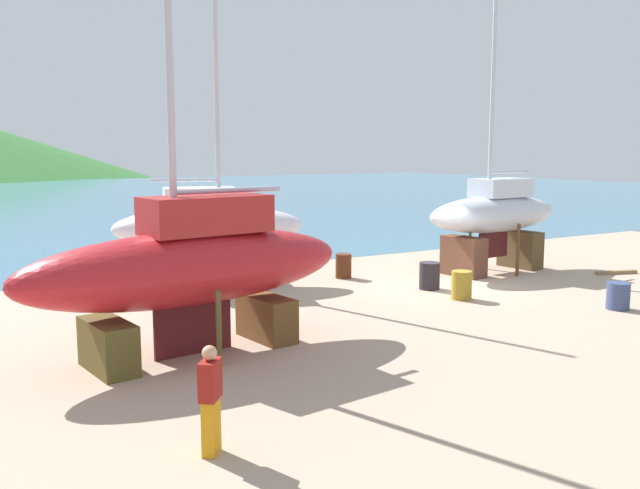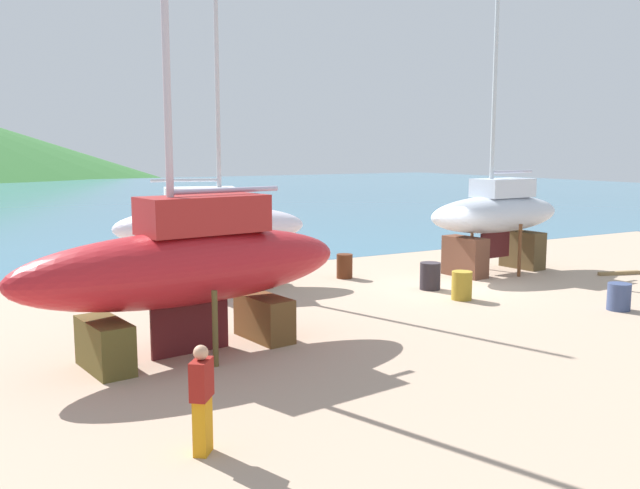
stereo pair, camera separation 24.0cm
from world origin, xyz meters
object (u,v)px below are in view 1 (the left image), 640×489
sailboat_large_starboard (494,216)px  barrel_tipped_left (429,276)px  worker (211,398)px  barrel_ochre (343,266)px  sailboat_mid_port (193,266)px  sailboat_small_center (209,229)px  barrel_rust_far (618,296)px  barrel_tar_black (462,285)px

sailboat_large_starboard → barrel_tipped_left: 4.54m
worker → barrel_ochre: size_ratio=1.96×
sailboat_mid_port → sailboat_large_starboard: (12.93, 4.12, 0.08)m
sailboat_large_starboard → sailboat_small_center: bearing=-18.8°
sailboat_mid_port → sailboat_small_center: bearing=-121.2°
sailboat_small_center → barrel_tipped_left: sailboat_small_center is taller
sailboat_small_center → barrel_tipped_left: size_ratio=12.28×
barrel_rust_far → barrel_tar_black: size_ratio=0.89×
sailboat_large_starboard → barrel_tipped_left: bearing=13.6°
barrel_ochre → barrel_rust_far: size_ratio=1.11×
sailboat_large_starboard → barrel_tar_black: bearing=30.9°
worker → barrel_tar_black: (10.29, 6.04, -0.43)m
sailboat_large_starboard → sailboat_small_center: sailboat_large_starboard is taller
worker → barrel_tar_black: bearing=69.4°
sailboat_mid_port → barrel_rust_far: (11.62, -2.02, -1.56)m
sailboat_large_starboard → barrel_ochre: (-5.39, 1.67, -1.60)m
sailboat_small_center → sailboat_large_starboard: bearing=-0.0°
sailboat_mid_port → barrel_tar_black: size_ratio=14.88×
sailboat_mid_port → worker: bearing=65.2°
sailboat_mid_port → barrel_ochre: size_ratio=15.10×
sailboat_large_starboard → barrel_tar_black: size_ratio=13.07×
sailboat_mid_port → barrel_ochre: (7.53, 5.80, -1.52)m
sailboat_mid_port → barrel_tipped_left: sailboat_mid_port is taller
sailboat_mid_port → sailboat_small_center: 7.33m
barrel_ochre → barrel_tipped_left: barrel_tipped_left is taller
sailboat_small_center → barrel_ochre: sailboat_small_center is taller
barrel_tar_black → barrel_tipped_left: 1.65m
barrel_ochre → barrel_tar_black: (1.21, -4.62, 0.01)m
sailboat_large_starboard → sailboat_mid_port: bearing=13.4°
sailboat_large_starboard → barrel_ochre: bearing=-21.5°
sailboat_small_center → barrel_rust_far: 12.36m
sailboat_mid_port → barrel_tipped_left: (8.88, 2.81, -1.51)m
barrel_ochre → sailboat_small_center: bearing=168.8°
sailboat_large_starboard → barrel_tar_black: 5.36m
worker → sailboat_mid_port: bearing=111.4°
barrel_rust_far → barrel_tar_black: bearing=132.0°
barrel_tar_black → barrel_tipped_left: barrel_tipped_left is taller
sailboat_mid_port → worker: sailboat_mid_port is taller
sailboat_mid_port → barrel_rust_far: sailboat_mid_port is taller
sailboat_mid_port → barrel_ochre: bearing=-149.6°
barrel_tipped_left → sailboat_small_center: bearing=146.6°
sailboat_small_center → barrel_tipped_left: (5.89, -3.88, -1.46)m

